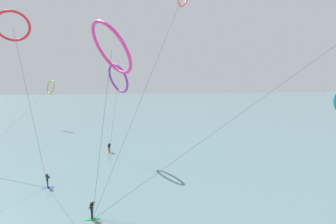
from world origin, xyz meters
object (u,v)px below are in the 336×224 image
kite_lime (50,87)px  kite_magenta (111,49)px  surfer_cobalt (48,181)px  kite_violet (118,79)px  surfer_amber (109,148)px  kite_crimson (13,26)px  surfer_emerald (92,211)px

kite_lime → kite_magenta: 47.12m
surfer_cobalt → kite_violet: bearing=120.6°
surfer_amber → kite_crimson: size_ratio=0.09×
surfer_cobalt → kite_crimson: kite_crimson is taller
kite_crimson → kite_magenta: bearing=122.3°
surfer_cobalt → kite_crimson: bearing=-120.6°
kite_magenta → surfer_amber: bearing=-21.8°
surfer_amber → kite_violet: size_ratio=0.12×
surfer_cobalt → kite_lime: 39.51m
surfer_emerald → kite_magenta: bearing=-63.6°
surfer_amber → kite_lime: kite_lime is taller
surfer_cobalt → kite_magenta: (7.75, -6.39, 13.78)m
surfer_emerald → surfer_cobalt: (-5.75, 7.34, 0.00)m
surfer_amber → surfer_cobalt: same height
kite_lime → surfer_amber: bearing=-9.3°
surfer_cobalt → surfer_emerald: bearing=19.2°
surfer_cobalt → kite_lime: bearing=175.9°
kite_crimson → kite_violet: 14.29m
kite_lime → kite_violet: size_ratio=3.63×
kite_crimson → kite_lime: size_ratio=0.36×
surfer_amber → kite_lime: bearing=66.1°
surfer_cobalt → kite_violet: 16.43m
kite_violet → surfer_amber: bearing=-5.5°
surfer_amber → kite_violet: bearing=-118.0°
surfer_amber → kite_crimson: (-8.36, -11.94, 16.63)m
surfer_amber → kite_lime: 30.66m
surfer_cobalt → kite_crimson: (-2.51, 0.52, 16.63)m
kite_violet → kite_magenta: kite_magenta is taller
kite_magenta → surfer_cobalt: bearing=22.9°
surfer_amber → surfer_cobalt: size_ratio=1.00×
surfer_cobalt → kite_magenta: size_ratio=0.10×
surfer_amber → surfer_emerald: bearing=-146.6°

